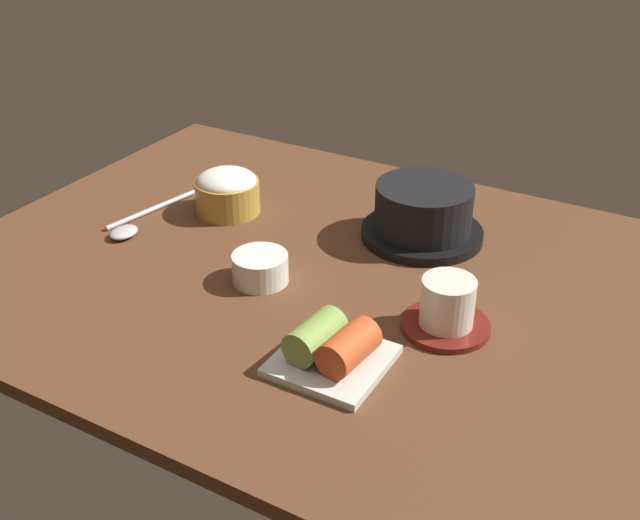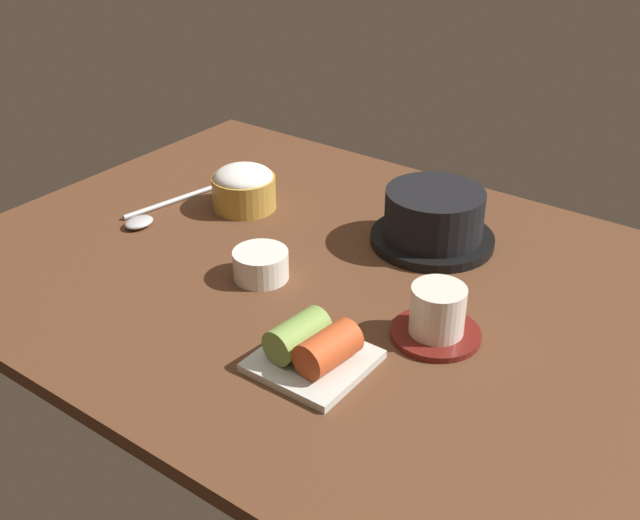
# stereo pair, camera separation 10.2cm
# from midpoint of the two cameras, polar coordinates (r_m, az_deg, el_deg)

# --- Properties ---
(dining_table) EXTENTS (1.00, 0.76, 0.02)m
(dining_table) POSITION_cam_midpoint_polar(r_m,az_deg,el_deg) (1.06, -3.15, -1.22)
(dining_table) COLOR #56331E
(dining_table) RESTS_ON ground
(stone_pot) EXTENTS (0.18, 0.18, 0.08)m
(stone_pot) POSITION_cam_midpoint_polar(r_m,az_deg,el_deg) (1.12, 5.09, 3.43)
(stone_pot) COLOR black
(stone_pot) RESTS_ON dining_table
(rice_bowl) EXTENTS (0.10, 0.10, 0.07)m
(rice_bowl) POSITION_cam_midpoint_polar(r_m,az_deg,el_deg) (1.21, -9.30, 5.01)
(rice_bowl) COLOR #B78C38
(rice_bowl) RESTS_ON dining_table
(tea_cup_with_saucer) EXTENTS (0.11, 0.11, 0.07)m
(tea_cup_with_saucer) POSITION_cam_midpoint_polar(r_m,az_deg,el_deg) (0.92, 6.30, -3.63)
(tea_cup_with_saucer) COLOR maroon
(tea_cup_with_saucer) RESTS_ON dining_table
(banchan_cup_center) EXTENTS (0.07, 0.07, 0.04)m
(banchan_cup_center) POSITION_cam_midpoint_polar(r_m,az_deg,el_deg) (1.02, -7.28, -0.62)
(banchan_cup_center) COLOR white
(banchan_cup_center) RESTS_ON dining_table
(kimchi_plate) EXTENTS (0.12, 0.12, 0.05)m
(kimchi_plate) POSITION_cam_midpoint_polar(r_m,az_deg,el_deg) (0.86, -2.49, -6.68)
(kimchi_plate) COLOR silver
(kimchi_plate) RESTS_ON dining_table
(spoon) EXTENTS (0.06, 0.20, 0.01)m
(spoon) POSITION_cam_midpoint_polar(r_m,az_deg,el_deg) (1.20, -15.92, 2.54)
(spoon) COLOR #B7B7BC
(spoon) RESTS_ON dining_table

